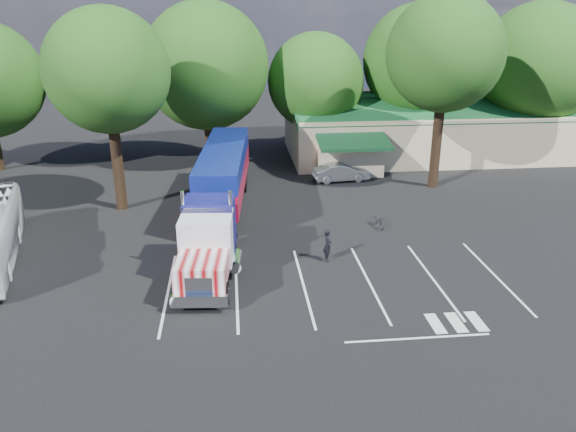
{
  "coord_description": "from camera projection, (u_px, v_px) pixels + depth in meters",
  "views": [
    {
      "loc": [
        -3.2,
        -29.76,
        12.61
      ],
      "look_at": [
        -0.32,
        -1.85,
        2.0
      ],
      "focal_mm": 35.0,
      "sensor_mm": 36.0,
      "label": 1
    }
  ],
  "objects": [
    {
      "name": "semi_truck",
      "position": [
        221.0,
        185.0,
        33.81
      ],
      "size": [
        4.33,
        20.41,
        4.25
      ],
      "rotation": [
        0.0,
        0.0,
        -0.08
      ],
      "color": "black",
      "rests_on": "ground"
    },
    {
      "name": "tree_near_left",
      "position": [
        107.0,
        71.0,
        33.91
      ],
      "size": [
        7.6,
        7.6,
        12.65
      ],
      "color": "black",
      "rests_on": "ground"
    },
    {
      "name": "woman",
      "position": [
        327.0,
        245.0,
        29.19
      ],
      "size": [
        0.48,
        0.68,
        1.76
      ],
      "primitive_type": "imported",
      "rotation": [
        0.0,
        0.0,
        1.66
      ],
      "color": "black",
      "rests_on": "ground"
    },
    {
      "name": "event_hall",
      "position": [
        423.0,
        130.0,
        49.56
      ],
      "size": [
        24.2,
        14.12,
        5.55
      ],
      "color": "#B8AC88",
      "rests_on": "ground"
    },
    {
      "name": "tree_row_f",
      "position": [
        539.0,
        65.0,
        47.54
      ],
      "size": [
        10.4,
        10.4,
        13.0
      ],
      "color": "black",
      "rests_on": "ground"
    },
    {
      "name": "tree_row_c",
      "position": [
        205.0,
        66.0,
        44.2
      ],
      "size": [
        10.0,
        10.0,
        13.05
      ],
      "color": "black",
      "rests_on": "ground"
    },
    {
      "name": "silver_sedan",
      "position": [
        341.0,
        172.0,
        42.46
      ],
      "size": [
        4.35,
        1.92,
        1.39
      ],
      "primitive_type": "imported",
      "rotation": [
        0.0,
        0.0,
        1.68
      ],
      "color": "#95979C",
      "rests_on": "ground"
    },
    {
      "name": "tree_row_d",
      "position": [
        316.0,
        81.0,
        46.79
      ],
      "size": [
        8.0,
        8.0,
        10.6
      ],
      "color": "black",
      "rests_on": "ground"
    },
    {
      "name": "tree_row_e",
      "position": [
        420.0,
        61.0,
        47.59
      ],
      "size": [
        9.6,
        9.6,
        12.9
      ],
      "color": "black",
      "rests_on": "ground"
    },
    {
      "name": "tree_near_right",
      "position": [
        445.0,
        54.0,
        38.12
      ],
      "size": [
        8.0,
        8.0,
        13.5
      ],
      "color": "black",
      "rests_on": "ground"
    },
    {
      "name": "ground",
      "position": [
        290.0,
        237.0,
        32.45
      ],
      "size": [
        120.0,
        120.0,
        0.0
      ],
      "primitive_type": "plane",
      "color": "black",
      "rests_on": "ground"
    },
    {
      "name": "tree_row_b",
      "position": [
        107.0,
        77.0,
        45.24
      ],
      "size": [
        8.4,
        8.4,
        11.35
      ],
      "color": "black",
      "rests_on": "ground"
    },
    {
      "name": "bicycle",
      "position": [
        379.0,
        221.0,
        33.77
      ],
      "size": [
        0.74,
        1.62,
        0.82
      ],
      "primitive_type": "imported",
      "rotation": [
        0.0,
        0.0,
        0.12
      ],
      "color": "black",
      "rests_on": "ground"
    }
  ]
}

